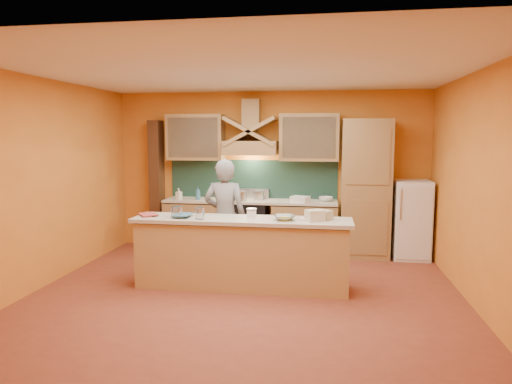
# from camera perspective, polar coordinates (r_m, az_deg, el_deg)

# --- Properties ---
(floor) EXTENTS (5.50, 5.00, 0.01)m
(floor) POSITION_cam_1_polar(r_m,az_deg,el_deg) (5.98, -1.36, -12.79)
(floor) COLOR brown
(floor) RESTS_ON ground
(ceiling) EXTENTS (5.50, 5.00, 0.01)m
(ceiling) POSITION_cam_1_polar(r_m,az_deg,el_deg) (5.68, -1.45, 14.85)
(ceiling) COLOR white
(ceiling) RESTS_ON wall_back
(wall_back) EXTENTS (5.50, 0.02, 2.80)m
(wall_back) POSITION_cam_1_polar(r_m,az_deg,el_deg) (8.12, 1.71, 2.61)
(wall_back) COLOR orange
(wall_back) RESTS_ON floor
(wall_front) EXTENTS (5.50, 0.02, 2.80)m
(wall_front) POSITION_cam_1_polar(r_m,az_deg,el_deg) (3.26, -9.19, -4.20)
(wall_front) COLOR orange
(wall_front) RESTS_ON floor
(wall_left) EXTENTS (0.02, 5.00, 2.80)m
(wall_left) POSITION_cam_1_polar(r_m,az_deg,el_deg) (6.71, -25.19, 1.00)
(wall_left) COLOR orange
(wall_left) RESTS_ON floor
(wall_right) EXTENTS (0.02, 5.00, 2.80)m
(wall_right) POSITION_cam_1_polar(r_m,az_deg,el_deg) (5.84, 26.20, 0.14)
(wall_right) COLOR orange
(wall_right) RESTS_ON floor
(base_cabinet_left) EXTENTS (1.10, 0.60, 0.86)m
(base_cabinet_left) POSITION_cam_1_polar(r_m,az_deg,el_deg) (8.21, -7.29, -4.23)
(base_cabinet_left) COLOR #9E7848
(base_cabinet_left) RESTS_ON floor
(base_cabinet_right) EXTENTS (1.10, 0.60, 0.86)m
(base_cabinet_right) POSITION_cam_1_polar(r_m,az_deg,el_deg) (7.91, 6.11, -4.66)
(base_cabinet_right) COLOR #9E7848
(base_cabinet_right) RESTS_ON floor
(counter_top) EXTENTS (3.00, 0.62, 0.04)m
(counter_top) POSITION_cam_1_polar(r_m,az_deg,el_deg) (7.93, -0.73, -1.14)
(counter_top) COLOR beige
(counter_top) RESTS_ON base_cabinet_left
(stove) EXTENTS (0.60, 0.58, 0.90)m
(stove) POSITION_cam_1_polar(r_m,az_deg,el_deg) (8.00, -0.72, -4.33)
(stove) COLOR black
(stove) RESTS_ON floor
(backsplash) EXTENTS (3.00, 0.03, 0.70)m
(backsplash) POSITION_cam_1_polar(r_m,az_deg,el_deg) (8.16, -0.40, 1.57)
(backsplash) COLOR #16312A
(backsplash) RESTS_ON wall_back
(range_hood) EXTENTS (0.92, 0.50, 0.24)m
(range_hood) POSITION_cam_1_polar(r_m,az_deg,el_deg) (7.90, -0.68, 5.53)
(range_hood) COLOR #9E7848
(range_hood) RESTS_ON wall_back
(hood_chimney) EXTENTS (0.30, 0.30, 0.50)m
(hood_chimney) POSITION_cam_1_polar(r_m,az_deg,el_deg) (8.00, -0.56, 9.71)
(hood_chimney) COLOR #9E7848
(hood_chimney) RESTS_ON wall_back
(upper_cabinet_left) EXTENTS (1.00, 0.35, 0.80)m
(upper_cabinet_left) POSITION_cam_1_polar(r_m,az_deg,el_deg) (8.19, -7.56, 6.79)
(upper_cabinet_left) COLOR #9E7848
(upper_cabinet_left) RESTS_ON wall_back
(upper_cabinet_right) EXTENTS (1.00, 0.35, 0.80)m
(upper_cabinet_right) POSITION_cam_1_polar(r_m,az_deg,el_deg) (7.87, 6.67, 6.79)
(upper_cabinet_right) COLOR #9E7848
(upper_cabinet_right) RESTS_ON wall_back
(pantry_column) EXTENTS (0.80, 0.60, 2.30)m
(pantry_column) POSITION_cam_1_polar(r_m,az_deg,el_deg) (7.81, 13.52, 0.40)
(pantry_column) COLOR #9E7848
(pantry_column) RESTS_ON floor
(fridge) EXTENTS (0.58, 0.60, 1.30)m
(fridge) POSITION_cam_1_polar(r_m,az_deg,el_deg) (7.98, 18.80, -3.28)
(fridge) COLOR white
(fridge) RESTS_ON floor
(trim_column_left) EXTENTS (0.20, 0.30, 2.30)m
(trim_column_left) POSITION_cam_1_polar(r_m,az_deg,el_deg) (8.50, -12.28, 0.95)
(trim_column_left) COLOR #472816
(trim_column_left) RESTS_ON floor
(island_body) EXTENTS (2.80, 0.55, 0.88)m
(island_body) POSITION_cam_1_polar(r_m,az_deg,el_deg) (6.15, -1.80, -7.94)
(island_body) COLOR tan
(island_body) RESTS_ON floor
(island_top) EXTENTS (2.90, 0.62, 0.05)m
(island_top) POSITION_cam_1_polar(r_m,az_deg,el_deg) (6.04, -1.82, -3.54)
(island_top) COLOR beige
(island_top) RESTS_ON island_body
(person) EXTENTS (0.62, 0.41, 1.70)m
(person) POSITION_cam_1_polar(r_m,az_deg,el_deg) (6.67, -3.89, -3.16)
(person) COLOR gray
(person) RESTS_ON floor
(pot_large) EXTENTS (0.29, 0.29, 0.17)m
(pot_large) POSITION_cam_1_polar(r_m,az_deg,el_deg) (7.82, -2.01, -0.62)
(pot_large) COLOR #AEAFB5
(pot_large) RESTS_ON stove
(pot_small) EXTENTS (0.19, 0.19, 0.15)m
(pot_small) POSITION_cam_1_polar(r_m,az_deg,el_deg) (7.96, 0.35, -0.57)
(pot_small) COLOR silver
(pot_small) RESTS_ON stove
(soap_bottle_a) EXTENTS (0.11, 0.11, 0.19)m
(soap_bottle_a) POSITION_cam_1_polar(r_m,az_deg,el_deg) (8.15, -9.62, -0.20)
(soap_bottle_a) COLOR silver
(soap_bottle_a) RESTS_ON counter_top
(soap_bottle_b) EXTENTS (0.12, 0.12, 0.23)m
(soap_bottle_b) POSITION_cam_1_polar(r_m,az_deg,el_deg) (8.01, -7.28, -0.13)
(soap_bottle_b) COLOR teal
(soap_bottle_b) RESTS_ON counter_top
(bowl_back) EXTENTS (0.31, 0.31, 0.07)m
(bowl_back) POSITION_cam_1_polar(r_m,az_deg,el_deg) (7.87, 8.73, -0.86)
(bowl_back) COLOR silver
(bowl_back) RESTS_ON counter_top
(dish_rack) EXTENTS (0.35, 0.31, 0.10)m
(dish_rack) POSITION_cam_1_polar(r_m,az_deg,el_deg) (7.66, 5.53, -0.92)
(dish_rack) COLOR white
(dish_rack) RESTS_ON counter_top
(book_lower) EXTENTS (0.34, 0.36, 0.03)m
(book_lower) POSITION_cam_1_polar(r_m,az_deg,el_deg) (6.37, -14.23, -2.84)
(book_lower) COLOR #B2413F
(book_lower) RESTS_ON island_top
(book_upper) EXTENTS (0.23, 0.31, 0.02)m
(book_upper) POSITION_cam_1_polar(r_m,az_deg,el_deg) (6.22, -10.05, -2.79)
(book_upper) COLOR #3B6481
(book_upper) RESTS_ON island_top
(jar_large) EXTENTS (0.18, 0.18, 0.14)m
(jar_large) POSITION_cam_1_polar(r_m,az_deg,el_deg) (6.21, -9.90, -2.44)
(jar_large) COLOR silver
(jar_large) RESTS_ON island_top
(jar_small) EXTENTS (0.12, 0.12, 0.16)m
(jar_small) POSITION_cam_1_polar(r_m,az_deg,el_deg) (6.00, -7.05, -2.65)
(jar_small) COLOR white
(jar_small) RESTS_ON island_top
(kitchen_scale) EXTENTS (0.14, 0.14, 0.10)m
(kitchen_scale) POSITION_cam_1_polar(r_m,az_deg,el_deg) (6.12, -0.57, -2.70)
(kitchen_scale) COLOR white
(kitchen_scale) RESTS_ON island_top
(mixing_bowl) EXTENTS (0.32, 0.32, 0.07)m
(mixing_bowl) POSITION_cam_1_polar(r_m,az_deg,el_deg) (5.90, 3.56, -3.22)
(mixing_bowl) COLOR silver
(mixing_bowl) RESTS_ON island_top
(cloth) EXTENTS (0.28, 0.23, 0.02)m
(cloth) POSITION_cam_1_polar(r_m,az_deg,el_deg) (5.98, 6.55, -3.36)
(cloth) COLOR beige
(cloth) RESTS_ON island_top
(grocery_bag_a) EXTENTS (0.27, 0.26, 0.14)m
(grocery_bag_a) POSITION_cam_1_polar(r_m,az_deg,el_deg) (5.89, 7.37, -2.92)
(grocery_bag_a) COLOR beige
(grocery_bag_a) RESTS_ON island_top
(grocery_bag_b) EXTENTS (0.25, 0.24, 0.12)m
(grocery_bag_b) POSITION_cam_1_polar(r_m,az_deg,el_deg) (6.00, 8.44, -2.84)
(grocery_bag_b) COLOR beige
(grocery_bag_b) RESTS_ON island_top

